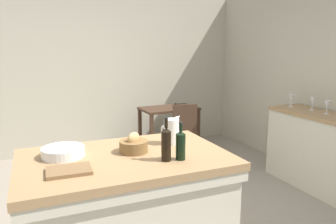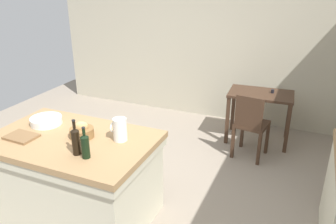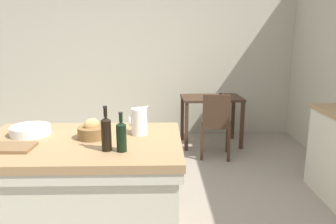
# 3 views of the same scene
# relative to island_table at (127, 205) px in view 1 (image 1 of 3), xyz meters

# --- Properties ---
(ground_plane) EXTENTS (6.76, 6.76, 0.00)m
(ground_plane) POSITION_rel_island_table_xyz_m (0.30, 0.52, -0.48)
(ground_plane) COLOR gray
(wall_back) EXTENTS (5.32, 0.12, 2.60)m
(wall_back) POSITION_rel_island_table_xyz_m (0.30, 3.12, 0.82)
(wall_back) COLOR #B2AA93
(wall_back) RESTS_ON ground
(island_table) EXTENTS (1.58, 1.02, 0.89)m
(island_table) POSITION_rel_island_table_xyz_m (0.00, 0.00, 0.00)
(island_table) COLOR #99754C
(island_table) RESTS_ON ground
(side_cabinet) EXTENTS (0.52, 1.19, 0.94)m
(side_cabinet) POSITION_rel_island_table_xyz_m (2.56, 0.53, -0.01)
(side_cabinet) COLOR #99754C
(side_cabinet) RESTS_ON ground
(writing_desk) EXTENTS (0.93, 0.61, 0.80)m
(writing_desk) POSITION_rel_island_table_xyz_m (1.41, 2.45, 0.15)
(writing_desk) COLOR #3D281C
(writing_desk) RESTS_ON ground
(wooden_chair) EXTENTS (0.45, 0.45, 0.92)m
(wooden_chair) POSITION_rel_island_table_xyz_m (1.39, 1.88, 0.02)
(wooden_chair) COLOR #3D281C
(wooden_chair) RESTS_ON ground
(pitcher) EXTENTS (0.17, 0.13, 0.26)m
(pitcher) POSITION_rel_island_table_xyz_m (0.45, 0.15, 0.52)
(pitcher) COLOR white
(pitcher) RESTS_ON island_table
(wash_bowl) EXTENTS (0.32, 0.32, 0.07)m
(wash_bowl) POSITION_rel_island_table_xyz_m (-0.44, 0.16, 0.45)
(wash_bowl) COLOR white
(wash_bowl) RESTS_ON island_table
(bread_basket) EXTENTS (0.23, 0.23, 0.16)m
(bread_basket) POSITION_rel_island_table_xyz_m (0.09, 0.06, 0.47)
(bread_basket) COLOR brown
(bread_basket) RESTS_ON island_table
(cutting_board) EXTENTS (0.30, 0.22, 0.02)m
(cutting_board) POSITION_rel_island_table_xyz_m (-0.44, -0.18, 0.42)
(cutting_board) COLOR brown
(cutting_board) RESTS_ON island_table
(wine_bottle_dark) EXTENTS (0.07, 0.07, 0.28)m
(wine_bottle_dark) POSITION_rel_island_table_xyz_m (0.35, -0.24, 0.53)
(wine_bottle_dark) COLOR black
(wine_bottle_dark) RESTS_ON island_table
(wine_bottle_amber) EXTENTS (0.07, 0.07, 0.33)m
(wine_bottle_amber) POSITION_rel_island_table_xyz_m (0.25, -0.23, 0.54)
(wine_bottle_amber) COLOR black
(wine_bottle_amber) RESTS_ON island_table
(wine_glass_left) EXTENTS (0.07, 0.07, 0.16)m
(wine_glass_left) POSITION_rel_island_table_xyz_m (2.57, 0.40, 0.57)
(wine_glass_left) COLOR white
(wine_glass_left) RESTS_ON side_cabinet
(wine_glass_middle) EXTENTS (0.07, 0.07, 0.16)m
(wine_glass_middle) POSITION_rel_island_table_xyz_m (2.61, 0.66, 0.57)
(wine_glass_middle) COLOR white
(wine_glass_middle) RESTS_ON side_cabinet
(wine_glass_right) EXTENTS (0.07, 0.07, 0.16)m
(wine_glass_right) POSITION_rel_island_table_xyz_m (2.55, 0.95, 0.57)
(wine_glass_right) COLOR white
(wine_glass_right) RESTS_ON side_cabinet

